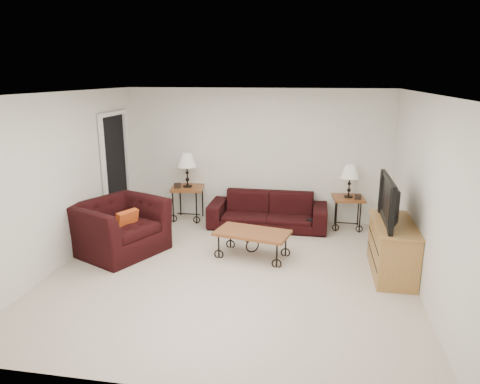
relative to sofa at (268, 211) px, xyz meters
name	(u,v)px	position (x,y,z in m)	size (l,w,h in m)	color
ground	(232,272)	(-0.29, -2.02, -0.31)	(5.00, 5.00, 0.00)	beige
wall_back	(256,155)	(-0.29, 0.48, 0.94)	(5.00, 0.02, 2.50)	silver
wall_front	(173,261)	(-0.29, -4.52, 0.94)	(5.00, 0.02, 2.50)	silver
wall_left	(62,180)	(-2.79, -2.02, 0.94)	(0.02, 5.00, 2.50)	silver
wall_right	(425,196)	(2.21, -2.02, 0.94)	(0.02, 5.00, 2.50)	silver
ceiling	(231,93)	(-0.29, -2.02, 2.19)	(5.00, 5.00, 0.00)	white
doorway	(116,172)	(-2.76, -0.37, 0.71)	(0.08, 0.94, 2.04)	black
sofa	(268,211)	(0.00, 0.00, 0.00)	(2.15, 0.84, 0.63)	black
side_table_left	(188,203)	(-1.57, 0.18, 0.01)	(0.60, 0.60, 0.65)	brown
side_table_right	(347,213)	(1.44, 0.18, -0.02)	(0.54, 0.54, 0.59)	brown
lamp_left	(187,170)	(-1.57, 0.18, 0.67)	(0.37, 0.37, 0.65)	black
lamp_right	(350,181)	(1.44, 0.18, 0.58)	(0.34, 0.34, 0.59)	black
photo_frame_left	(178,185)	(-1.72, 0.03, 0.40)	(0.13, 0.02, 0.11)	black
photo_frame_right	(358,197)	(1.59, 0.03, 0.33)	(0.12, 0.02, 0.10)	black
coffee_table	(252,244)	(-0.07, -1.43, -0.11)	(1.11, 0.60, 0.42)	brown
armchair	(120,227)	(-2.16, -1.59, 0.10)	(1.27, 1.11, 0.83)	black
throw_pillow	(127,222)	(-2.01, -1.64, 0.21)	(0.37, 0.10, 0.37)	red
tv_stand	(392,248)	(1.94, -1.67, 0.06)	(0.52, 1.25, 0.75)	#B17E41
television	(395,201)	(1.92, -1.67, 0.76)	(1.12, 0.15, 0.64)	black
backpack	(314,219)	(0.85, -0.15, -0.06)	(0.39, 0.30, 0.50)	black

